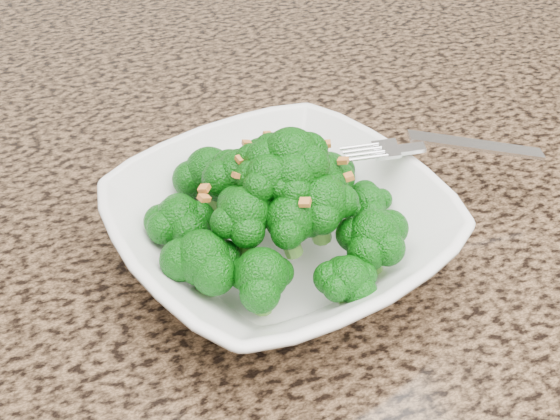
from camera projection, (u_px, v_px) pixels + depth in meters
name	position (u px, v px, depth m)	size (l,w,h in m)	color
granite_counter	(268.00, 185.00, 0.66)	(1.64, 1.04, 0.03)	brown
bowl	(280.00, 230.00, 0.54)	(0.25, 0.25, 0.06)	white
broccoli_pile	(280.00, 161.00, 0.50)	(0.22, 0.22, 0.07)	#0A590A
garlic_topping	(280.00, 115.00, 0.47)	(0.13, 0.13, 0.01)	orange
fork	(415.00, 148.00, 0.56)	(0.20, 0.03, 0.01)	silver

